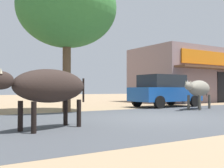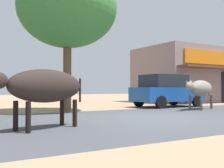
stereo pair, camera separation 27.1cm
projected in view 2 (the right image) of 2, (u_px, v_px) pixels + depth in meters
name	position (u px, v px, depth m)	size (l,w,h in m)	color
ground	(150.00, 118.00, 8.83)	(80.00, 80.00, 0.00)	#987E5E
asphalt_road	(150.00, 117.00, 8.83)	(72.00, 6.74, 0.00)	#3F4348
storefront_right_club	(189.00, 76.00, 20.50)	(7.31, 5.68, 3.84)	gray
roadside_tree	(67.00, 9.00, 11.31)	(4.05, 4.05, 5.85)	brown
parked_hatchback_car	(167.00, 91.00, 14.23)	(3.84, 1.94, 1.64)	#184B9D
cow_near_brown	(45.00, 86.00, 6.28)	(2.53, 1.31, 1.36)	#2C211D
cow_far_dark	(200.00, 89.00, 12.42)	(2.60, 1.42, 1.31)	gray
pedestrian_by_shop	(187.00, 88.00, 16.53)	(0.31, 0.61, 1.67)	#3F3F47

